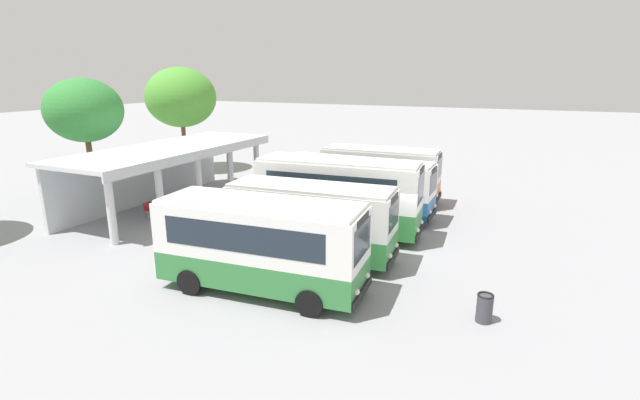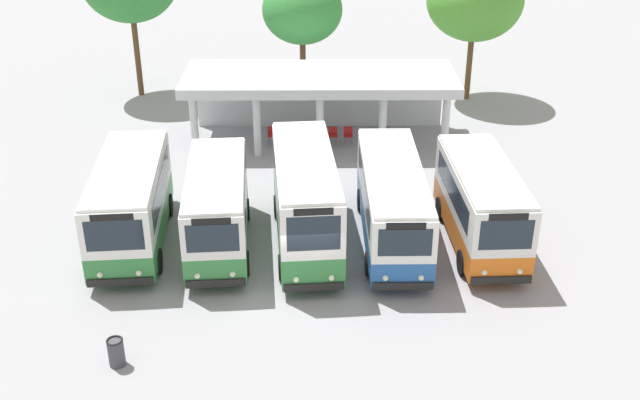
{
  "view_description": "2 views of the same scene",
  "coord_description": "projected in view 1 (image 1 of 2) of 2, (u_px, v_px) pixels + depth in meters",
  "views": [
    {
      "loc": [
        -18.81,
        -4.7,
        7.21
      ],
      "look_at": [
        0.77,
        4.29,
        1.36
      ],
      "focal_mm": 26.0,
      "sensor_mm": 36.0,
      "label": 1
    },
    {
      "loc": [
        0.51,
        -21.89,
        14.49
      ],
      "look_at": [
        0.65,
        3.86,
        1.46
      ],
      "focal_mm": 42.98,
      "sensor_mm": 36.0,
      "label": 2
    }
  ],
  "objects": [
    {
      "name": "waiting_chair_end_by_column",
      "position": [
        149.0,
        209.0,
        23.89
      ],
      "size": [
        0.45,
        0.45,
        0.86
      ],
      "color": "slate",
      "rests_on": "ground"
    },
    {
      "name": "waiting_chair_fifth_seat",
      "position": [
        188.0,
        195.0,
        26.48
      ],
      "size": [
        0.45,
        0.45,
        0.86
      ],
      "color": "slate",
      "rests_on": "ground"
    },
    {
      "name": "city_bus_fourth_amber",
      "position": [
        356.0,
        185.0,
        24.13
      ],
      "size": [
        2.3,
        8.11,
        2.99
      ],
      "color": "black",
      "rests_on": "ground"
    },
    {
      "name": "waiting_chair_middle_seat",
      "position": [
        170.0,
        202.0,
        25.18
      ],
      "size": [
        0.45,
        0.45,
        0.86
      ],
      "color": "slate",
      "rests_on": "ground"
    },
    {
      "name": "roadside_tree_east_of_canopy",
      "position": [
        181.0,
        98.0,
        34.65
      ],
      "size": [
        5.21,
        5.21,
        7.77
      ],
      "color": "brown",
      "rests_on": "ground"
    },
    {
      "name": "terminal_canopy",
      "position": [
        164.0,
        161.0,
        25.77
      ],
      "size": [
        13.01,
        4.77,
        3.4
      ],
      "color": "silver",
      "rests_on": "ground"
    },
    {
      "name": "litter_bin_apron",
      "position": [
        485.0,
        308.0,
        13.87
      ],
      "size": [
        0.49,
        0.49,
        0.9
      ],
      "color": "#3F3F47",
      "rests_on": "ground"
    },
    {
      "name": "city_bus_middle_cream",
      "position": [
        338.0,
        194.0,
        21.1
      ],
      "size": [
        2.71,
        7.66,
        3.54
      ],
      "color": "black",
      "rests_on": "ground"
    },
    {
      "name": "city_bus_second_in_row",
      "position": [
        311.0,
        219.0,
        18.27
      ],
      "size": [
        2.6,
        6.82,
        3.07
      ],
      "color": "black",
      "rests_on": "ground"
    },
    {
      "name": "waiting_chair_fourth_seat",
      "position": [
        180.0,
        199.0,
        25.8
      ],
      "size": [
        0.45,
        0.45,
        0.86
      ],
      "color": "slate",
      "rests_on": "ground"
    },
    {
      "name": "roadside_tree_behind_canopy",
      "position": [
        84.0,
        111.0,
        26.19
      ],
      "size": [
        4.24,
        4.24,
        7.06
      ],
      "color": "brown",
      "rests_on": "ground"
    },
    {
      "name": "city_bus_nearest_orange",
      "position": [
        261.0,
        242.0,
        15.55
      ],
      "size": [
        2.87,
        7.25,
        3.19
      ],
      "color": "black",
      "rests_on": "ground"
    },
    {
      "name": "waiting_chair_second_from_end",
      "position": [
        161.0,
        205.0,
        24.51
      ],
      "size": [
        0.45,
        0.45,
        0.86
      ],
      "color": "slate",
      "rests_on": "ground"
    },
    {
      "name": "waiting_chair_far_end_seat",
      "position": [
        196.0,
        193.0,
        27.13
      ],
      "size": [
        0.45,
        0.45,
        0.86
      ],
      "color": "slate",
      "rests_on": "ground"
    },
    {
      "name": "ground_plane",
      "position": [
        401.0,
        245.0,
        20.28
      ],
      "size": [
        180.0,
        180.0,
        0.0
      ],
      "primitive_type": "plane",
      "color": "#939399"
    },
    {
      "name": "city_bus_fifth_blue",
      "position": [
        381.0,
        172.0,
        26.81
      ],
      "size": [
        2.49,
        6.84,
        3.13
      ],
      "color": "black",
      "rests_on": "ground"
    }
  ]
}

